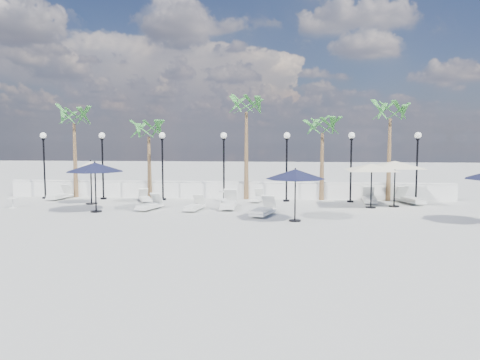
# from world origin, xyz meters

# --- Properties ---
(ground) EXTENTS (100.00, 100.00, 0.00)m
(ground) POSITION_xyz_m (0.00, 0.00, 0.00)
(ground) COLOR #A5A5A0
(ground) RESTS_ON ground
(balustrade) EXTENTS (26.00, 0.30, 1.01)m
(balustrade) POSITION_xyz_m (0.00, 7.50, 0.47)
(balustrade) COLOR silver
(balustrade) RESTS_ON ground
(lamppost_0) EXTENTS (0.36, 0.36, 3.84)m
(lamppost_0) POSITION_xyz_m (-10.50, 6.50, 2.49)
(lamppost_0) COLOR black
(lamppost_0) RESTS_ON ground
(lamppost_1) EXTENTS (0.36, 0.36, 3.84)m
(lamppost_1) POSITION_xyz_m (-7.00, 6.50, 2.49)
(lamppost_1) COLOR black
(lamppost_1) RESTS_ON ground
(lamppost_2) EXTENTS (0.36, 0.36, 3.84)m
(lamppost_2) POSITION_xyz_m (-3.50, 6.50, 2.49)
(lamppost_2) COLOR black
(lamppost_2) RESTS_ON ground
(lamppost_3) EXTENTS (0.36, 0.36, 3.84)m
(lamppost_3) POSITION_xyz_m (0.00, 6.50, 2.49)
(lamppost_3) COLOR black
(lamppost_3) RESTS_ON ground
(lamppost_4) EXTENTS (0.36, 0.36, 3.84)m
(lamppost_4) POSITION_xyz_m (3.50, 6.50, 2.49)
(lamppost_4) COLOR black
(lamppost_4) RESTS_ON ground
(lamppost_5) EXTENTS (0.36, 0.36, 3.84)m
(lamppost_5) POSITION_xyz_m (7.00, 6.50, 2.49)
(lamppost_5) COLOR black
(lamppost_5) RESTS_ON ground
(lamppost_6) EXTENTS (0.36, 0.36, 3.84)m
(lamppost_6) POSITION_xyz_m (10.50, 6.50, 2.49)
(lamppost_6) COLOR black
(lamppost_6) RESTS_ON ground
(palm_0) EXTENTS (2.60, 2.60, 5.50)m
(palm_0) POSITION_xyz_m (-9.00, 7.30, 4.53)
(palm_0) COLOR brown
(palm_0) RESTS_ON ground
(palm_1) EXTENTS (2.60, 2.60, 4.70)m
(palm_1) POSITION_xyz_m (-4.50, 7.30, 3.75)
(palm_1) COLOR brown
(palm_1) RESTS_ON ground
(palm_2) EXTENTS (2.60, 2.60, 6.10)m
(palm_2) POSITION_xyz_m (1.20, 7.30, 5.12)
(palm_2) COLOR brown
(palm_2) RESTS_ON ground
(palm_3) EXTENTS (2.60, 2.60, 4.90)m
(palm_3) POSITION_xyz_m (5.50, 7.30, 3.95)
(palm_3) COLOR brown
(palm_3) RESTS_ON ground
(palm_4) EXTENTS (2.60, 2.60, 5.70)m
(palm_4) POSITION_xyz_m (9.20, 7.30, 4.73)
(palm_4) COLOR brown
(palm_4) RESTS_ON ground
(lounger_0) EXTENTS (0.82, 2.00, 0.73)m
(lounger_0) POSITION_xyz_m (-9.47, 6.22, 0.24)
(lounger_0) COLOR silver
(lounger_0) RESTS_ON ground
(lounger_1) EXTENTS (1.15, 1.70, 0.61)m
(lounger_1) POSITION_xyz_m (-4.33, 5.72, 0.21)
(lounger_1) COLOR silver
(lounger_1) RESTS_ON ground
(lounger_2) EXTENTS (1.03, 1.91, 0.68)m
(lounger_2) POSITION_xyz_m (-3.22, 2.82, 0.23)
(lounger_2) COLOR silver
(lounger_2) RESTS_ON ground
(lounger_3) EXTENTS (1.24, 2.16, 0.77)m
(lounger_3) POSITION_xyz_m (2.43, 1.58, 0.26)
(lounger_3) COLOR silver
(lounger_3) RESTS_ON ground
(lounger_4) EXTENTS (0.83, 1.82, 0.66)m
(lounger_4) POSITION_xyz_m (-0.97, 2.80, 0.22)
(lounger_4) COLOR silver
(lounger_4) RESTS_ON ground
(lounger_5) EXTENTS (0.75, 2.19, 0.81)m
(lounger_5) POSITION_xyz_m (0.62, 3.54, 0.27)
(lounger_5) COLOR silver
(lounger_5) RESTS_ON ground
(lounger_6) EXTENTS (0.76, 1.67, 0.60)m
(lounger_6) POSITION_xyz_m (1.89, 6.22, 0.20)
(lounger_6) COLOR silver
(lounger_6) RESTS_ON ground
(lounger_7) EXTENTS (0.83, 2.06, 0.75)m
(lounger_7) POSITION_xyz_m (7.99, 6.22, 0.25)
(lounger_7) COLOR silver
(lounger_7) RESTS_ON ground
(lounger_8) EXTENTS (1.30, 2.21, 0.79)m
(lounger_8) POSITION_xyz_m (10.10, 6.22, 0.26)
(lounger_8) COLOR silver
(lounger_8) RESTS_ON ground
(side_table_0) EXTENTS (0.51, 0.51, 0.49)m
(side_table_0) POSITION_xyz_m (-10.29, 2.82, 0.30)
(side_table_0) COLOR silver
(side_table_0) RESTS_ON ground
(side_table_1) EXTENTS (0.58, 0.58, 0.57)m
(side_table_1) POSITION_xyz_m (0.06, 6.20, 0.34)
(side_table_1) COLOR silver
(side_table_1) RESTS_ON ground
(side_table_2) EXTENTS (0.55, 0.55, 0.54)m
(side_table_2) POSITION_xyz_m (0.32, 3.09, 0.32)
(side_table_2) COLOR silver
(side_table_2) RESTS_ON ground
(parasol_navy_left) EXTENTS (2.74, 2.74, 2.42)m
(parasol_navy_left) POSITION_xyz_m (-5.57, 1.92, 2.13)
(parasol_navy_left) COLOR black
(parasol_navy_left) RESTS_ON ground
(parasol_navy_mid) EXTENTS (2.53, 2.53, 2.27)m
(parasol_navy_mid) POSITION_xyz_m (3.81, 0.29, 1.99)
(parasol_navy_mid) COLOR black
(parasol_navy_mid) RESTS_ON ground
(parasol_cream_sq_a) EXTENTS (5.16, 5.16, 2.53)m
(parasol_cream_sq_a) POSITION_xyz_m (8.98, 4.93, 2.34)
(parasol_cream_sq_a) COLOR black
(parasol_cream_sq_a) RESTS_ON ground
(parasol_cream_sq_b) EXTENTS (4.80, 4.80, 2.41)m
(parasol_cream_sq_b) POSITION_xyz_m (7.74, 4.48, 2.22)
(parasol_cream_sq_b) COLOR black
(parasol_cream_sq_b) RESTS_ON ground
(parasol_cream_small) EXTENTS (1.92, 1.92, 2.36)m
(parasol_cream_small) POSITION_xyz_m (-6.88, 4.52, 2.02)
(parasol_cream_small) COLOR black
(parasol_cream_small) RESTS_ON ground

